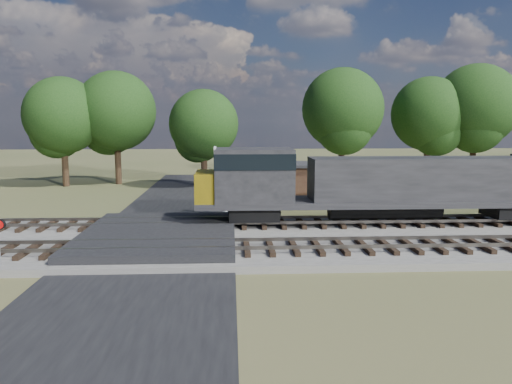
{
  "coord_description": "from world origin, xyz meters",
  "views": [
    {
      "loc": [
        3.36,
        -22.42,
        5.66
      ],
      "look_at": [
        4.59,
        2.0,
        2.18
      ],
      "focal_mm": 35.0,
      "sensor_mm": 36.0,
      "label": 1
    }
  ],
  "objects": [
    {
      "name": "treeline",
      "position": [
        11.65,
        21.35,
        6.38
      ],
      "size": [
        77.7,
        10.93,
        11.18
      ],
      "color": "black",
      "rests_on": "ground"
    },
    {
      "name": "road",
      "position": [
        0.0,
        0.0,
        0.04
      ],
      "size": [
        7.0,
        60.0,
        0.08
      ],
      "primitive_type": "cube",
      "color": "black",
      "rests_on": "ground"
    },
    {
      "name": "crossing_panel",
      "position": [
        0.0,
        0.5,
        0.32
      ],
      "size": [
        7.0,
        9.0,
        0.62
      ],
      "primitive_type": "cube",
      "color": "#262628",
      "rests_on": "ground"
    },
    {
      "name": "ballast_bed",
      "position": [
        10.0,
        0.5,
        0.15
      ],
      "size": [
        140.0,
        10.0,
        0.3
      ],
      "primitive_type": "cube",
      "color": "gray",
      "rests_on": "ground"
    },
    {
      "name": "ground",
      "position": [
        0.0,
        0.0,
        0.0
      ],
      "size": [
        160.0,
        160.0,
        0.0
      ],
      "primitive_type": "plane",
      "color": "#47522C",
      "rests_on": "ground"
    },
    {
      "name": "track_near",
      "position": [
        3.12,
        -2.0,
        0.41
      ],
      "size": [
        140.0,
        2.6,
        0.33
      ],
      "color": "black",
      "rests_on": "ballast_bed"
    },
    {
      "name": "equipment_shed",
      "position": [
        8.2,
        12.02,
        1.4
      ],
      "size": [
        4.78,
        4.78,
        2.77
      ],
      "rotation": [
        0.0,
        0.0,
        -0.2
      ],
      "color": "#3F251B",
      "rests_on": "ground"
    },
    {
      "name": "crossing_signal_far",
      "position": [
        2.94,
        6.94,
        1.7
      ],
      "size": [
        1.65,
        0.36,
        4.09
      ],
      "rotation": [
        0.0,
        0.0,
        3.16
      ],
      "color": "silver",
      "rests_on": "ground"
    },
    {
      "name": "track_far",
      "position": [
        3.12,
        3.0,
        0.41
      ],
      "size": [
        140.0,
        2.6,
        0.33
      ],
      "color": "black",
      "rests_on": "ballast_bed"
    }
  ]
}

